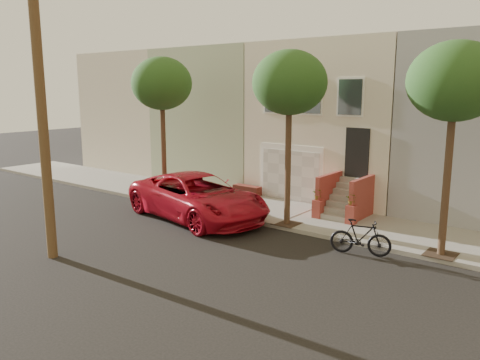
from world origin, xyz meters
The scene contains 9 objects.
ground centered at (0.00, 0.00, 0.00)m, with size 90.00×90.00×0.00m, color black.
sidewalk centered at (0.00, 5.35, 0.07)m, with size 40.00×3.70×0.15m, color gray.
house_row centered at (0.00, 11.19, 3.64)m, with size 33.10×11.70×7.00m.
tree_left centered at (-5.50, 3.90, 5.26)m, with size 2.70×2.57×6.30m.
tree_mid centered at (1.00, 3.90, 5.26)m, with size 2.70×2.57×6.30m.
tree_right centered at (6.50, 3.90, 5.26)m, with size 2.70×2.57×6.30m.
utility_pole centered at (8.00, -3.20, 5.19)m, with size 23.60×1.22×10.00m.
pickup_truck centered at (-2.45, 2.76, 0.89)m, with size 2.96×6.41×1.78m, color #AA0D1E.
motorcycle centered at (4.39, 2.78, 0.56)m, with size 0.53×1.87×1.13m, color black.
Camera 1 is at (10.18, -10.81, 5.12)m, focal length 36.00 mm.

